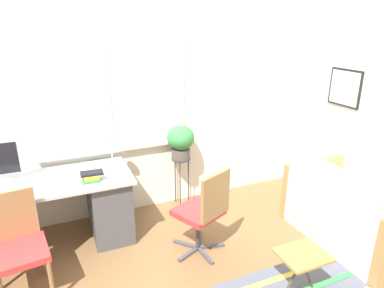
{
  "coord_description": "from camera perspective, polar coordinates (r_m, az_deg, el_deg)",
  "views": [
    {
      "loc": [
        -0.39,
        -3.0,
        2.22
      ],
      "look_at": [
        0.97,
        0.18,
        0.98
      ],
      "focal_mm": 32.0,
      "sensor_mm": 36.0,
      "label": 1
    }
  ],
  "objects": [
    {
      "name": "folding_stool",
      "position": [
        3.14,
        17.92,
        -17.58
      ],
      "size": [
        0.39,
        0.34,
        0.41
      ],
      "color": "olive",
      "rests_on": "ground_plane"
    },
    {
      "name": "ground_plane",
      "position": [
        3.75,
        -13.28,
        -17.23
      ],
      "size": [
        14.0,
        14.0,
        0.0
      ],
      "primitive_type": "plane",
      "color": "brown"
    },
    {
      "name": "desk_lamp",
      "position": [
        3.77,
        -13.31,
        0.03
      ],
      "size": [
        0.14,
        0.14,
        0.37
      ],
      "color": "white",
      "rests_on": "desk"
    },
    {
      "name": "desk",
      "position": [
        3.84,
        -25.18,
        -10.76
      ],
      "size": [
        2.01,
        0.73,
        0.74
      ],
      "color": "#B2B7BC",
      "rests_on": "ground_plane"
    },
    {
      "name": "potted_plant",
      "position": [
        4.14,
        -1.89,
        0.64
      ],
      "size": [
        0.33,
        0.33,
        0.41
      ],
      "color": "#514C47",
      "rests_on": "plant_stand"
    },
    {
      "name": "desk_chair_wooden",
      "position": [
        3.3,
        -27.13,
        -14.64
      ],
      "size": [
        0.49,
        0.5,
        0.9
      ],
      "rotation": [
        0.0,
        0.0,
        0.13
      ],
      "color": "olive",
      "rests_on": "ground_plane"
    },
    {
      "name": "office_chair_swivel",
      "position": [
        3.4,
        1.97,
        -11.04
      ],
      "size": [
        0.55,
        0.56,
        0.92
      ],
      "rotation": [
        0.0,
        0.0,
        3.56
      ],
      "color": "#47474C",
      "rests_on": "ground_plane"
    },
    {
      "name": "book_stack",
      "position": [
        3.52,
        -16.5,
        -5.18
      ],
      "size": [
        0.22,
        0.18,
        0.09
      ],
      "color": "green",
      "rests_on": "desk"
    },
    {
      "name": "mouse",
      "position": [
        3.53,
        -25.89,
        -6.98
      ],
      "size": [
        0.03,
        0.06,
        0.03
      ],
      "color": "silver",
      "rests_on": "desk"
    },
    {
      "name": "wall_right_with_picture",
      "position": [
        4.57,
        24.58,
        6.92
      ],
      "size": [
        0.08,
        9.0,
        2.7
      ],
      "color": "white",
      "rests_on": "ground_plane"
    },
    {
      "name": "wall_back_with_window",
      "position": [
        3.93,
        -16.83,
        6.02
      ],
      "size": [
        9.0,
        0.12,
        2.7
      ],
      "color": "white",
      "rests_on": "ground_plane"
    },
    {
      "name": "plant_stand",
      "position": [
        4.25,
        -1.84,
        -3.47
      ],
      "size": [
        0.23,
        0.23,
        0.64
      ],
      "color": "#333338",
      "rests_on": "ground_plane"
    },
    {
      "name": "couch_loveseat",
      "position": [
        4.06,
        24.89,
        -10.64
      ],
      "size": [
        0.84,
        1.36,
        0.86
      ],
      "rotation": [
        0.0,
        0.0,
        1.57
      ],
      "color": "silver",
      "rests_on": "ground_plane"
    }
  ]
}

